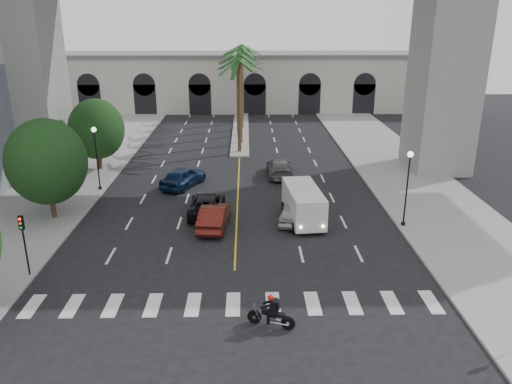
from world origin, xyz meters
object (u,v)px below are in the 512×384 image
(car_b, at_px, (214,216))
(lamp_post_left_far, at_px, (96,153))
(motorcycle_rider, at_px, (273,312))
(car_e, at_px, (183,177))
(car_a, at_px, (292,213))
(cargo_van, at_px, (303,203))
(lamp_post_right, at_px, (407,182))
(car_d, at_px, (280,167))
(car_c, at_px, (207,205))
(traffic_signal_far, at_px, (23,235))

(car_b, bearing_deg, lamp_post_left_far, -32.58)
(motorcycle_rider, relative_size, car_e, 0.44)
(car_a, relative_size, cargo_van, 0.69)
(lamp_post_right, distance_m, cargo_van, 7.09)
(car_d, xyz_separation_m, cargo_van, (0.96, -10.74, 0.57))
(car_c, bearing_deg, car_e, -67.58)
(lamp_post_right, height_order, motorcycle_rider, lamp_post_right)
(traffic_signal_far, distance_m, car_a, 17.08)
(lamp_post_left_far, xyz_separation_m, lamp_post_right, (22.80, -8.00, 0.00))
(car_e, height_order, cargo_van, cargo_van)
(car_c, height_order, cargo_van, cargo_van)
(lamp_post_left_far, bearing_deg, traffic_signal_far, -89.60)
(motorcycle_rider, relative_size, car_d, 0.41)
(motorcycle_rider, height_order, car_e, car_e)
(traffic_signal_far, height_order, car_b, traffic_signal_far)
(car_d, bearing_deg, lamp_post_right, 121.94)
(lamp_post_right, xyz_separation_m, motorcycle_rider, (-9.53, -11.45, -2.47))
(traffic_signal_far, xyz_separation_m, motorcycle_rider, (13.17, -4.95, -1.76))
(motorcycle_rider, height_order, cargo_van, cargo_van)
(car_c, xyz_separation_m, car_e, (-2.46, 6.28, 0.13))
(lamp_post_right, distance_m, motorcycle_rider, 15.10)
(car_a, relative_size, car_d, 0.76)
(motorcycle_rider, relative_size, car_a, 0.54)
(motorcycle_rider, relative_size, car_c, 0.42)
(traffic_signal_far, distance_m, car_e, 16.93)
(lamp_post_right, bearing_deg, car_e, 150.76)
(motorcycle_rider, distance_m, car_a, 12.70)
(traffic_signal_far, xyz_separation_m, car_c, (9.12, 9.19, -1.78))
(car_d, bearing_deg, traffic_signal_far, 49.85)
(lamp_post_right, xyz_separation_m, car_b, (-12.90, 0.22, -2.41))
(car_e, bearing_deg, car_b, 134.48)
(motorcycle_rider, distance_m, car_e, 21.44)
(motorcycle_rider, distance_m, car_b, 12.15)
(car_c, bearing_deg, car_d, -121.48)
(lamp_post_left_far, distance_m, car_e, 7.23)
(lamp_post_left_far, distance_m, cargo_van, 17.55)
(car_b, bearing_deg, motorcycle_rider, 111.69)
(lamp_post_right, height_order, car_c, lamp_post_right)
(car_e, bearing_deg, motorcycle_rider, 132.43)
(lamp_post_left_far, height_order, lamp_post_right, same)
(car_a, relative_size, car_b, 0.83)
(car_b, bearing_deg, lamp_post_right, -175.43)
(car_b, bearing_deg, traffic_signal_far, 40.03)
(traffic_signal_far, distance_m, car_b, 12.01)
(car_b, relative_size, cargo_van, 0.84)
(car_e, xyz_separation_m, cargo_van, (9.30, -7.81, 0.49))
(car_b, height_order, car_e, car_e)
(traffic_signal_far, relative_size, cargo_van, 0.62)
(car_b, height_order, car_d, car_b)
(lamp_post_right, distance_m, car_d, 14.39)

